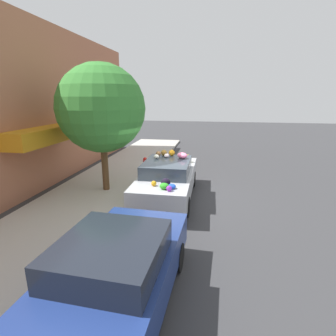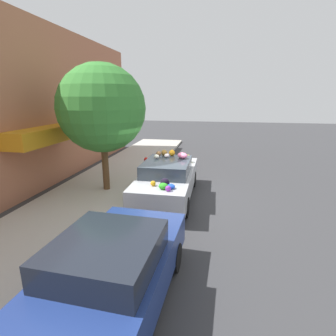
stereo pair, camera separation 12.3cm
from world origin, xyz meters
name	(u,v)px [view 2 (the right image)]	position (x,y,z in m)	size (l,w,h in m)	color
ground_plane	(166,198)	(0.00, 0.00, 0.00)	(60.00, 60.00, 0.00)	#38383A
sidewalk_curb	(96,191)	(0.00, 2.70, 0.07)	(24.00, 3.20, 0.13)	#B2ADA3
building_facade	(32,109)	(-0.01, 4.92, 3.10)	(18.00, 1.20, 6.28)	#B26B4C
street_tree	(102,109)	(0.16, 2.31, 3.11)	(3.08, 3.08, 4.53)	brown
fire_hydrant	(146,165)	(2.65, 1.45, 0.48)	(0.20, 0.20, 0.70)	red
art_car	(168,178)	(-0.02, -0.09, 0.76)	(4.52, 1.79, 1.64)	#B7BABF
parked_car_plain	(112,272)	(-5.14, -0.13, 0.72)	(3.98, 1.95, 1.40)	navy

